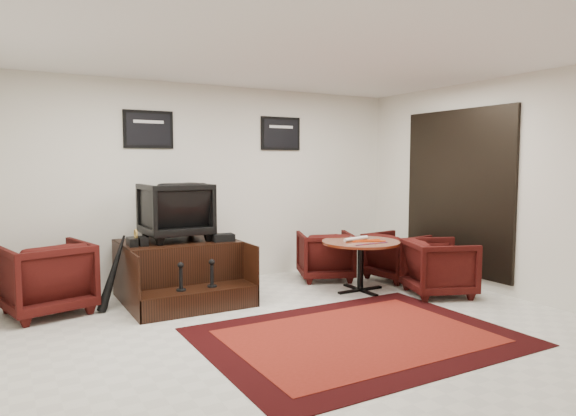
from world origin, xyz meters
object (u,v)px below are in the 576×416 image
object	(u,v)px
armchair_side	(46,274)
meeting_table	(361,247)
shine_chair	(175,208)
shine_podium	(180,272)
table_chair_back	(325,253)
table_chair_window	(396,254)
table_chair_corner	(439,265)

from	to	relation	value
armchair_side	meeting_table	world-z (taller)	armchair_side
shine_chair	meeting_table	world-z (taller)	shine_chair
shine_podium	table_chair_back	size ratio (longest dim) A/B	1.87
table_chair_back	table_chair_window	size ratio (longest dim) A/B	1.03
armchair_side	table_chair_corner	distance (m)	4.76
shine_chair	table_chair_window	world-z (taller)	shine_chair
shine_podium	shine_chair	bearing A→B (deg)	90.00
shine_chair	meeting_table	bearing A→B (deg)	155.10
armchair_side	table_chair_window	world-z (taller)	armchair_side
meeting_table	table_chair_corner	xyz separation A→B (m)	(0.76, -0.66, -0.19)
shine_podium	table_chair_window	world-z (taller)	table_chair_window
shine_podium	meeting_table	size ratio (longest dim) A/B	1.41
shine_podium	table_chair_window	size ratio (longest dim) A/B	1.92
shine_podium	table_chair_corner	distance (m)	3.32
shine_chair	table_chair_back	distance (m)	2.32
shine_podium	table_chair_back	distance (m)	2.19
table_chair_back	table_chair_corner	world-z (taller)	table_chair_corner
table_chair_corner	table_chair_window	bearing A→B (deg)	13.34
shine_podium	meeting_table	bearing A→B (deg)	-20.34
shine_chair	armchair_side	size ratio (longest dim) A/B	0.91
meeting_table	table_chair_back	bearing A→B (deg)	91.36
shine_chair	meeting_table	size ratio (longest dim) A/B	0.79
armchair_side	table_chair_corner	bearing A→B (deg)	146.78
shine_chair	table_chair_window	distance (m)	3.25
shine_podium	table_chair_corner	xyz separation A→B (m)	(2.97, -1.48, 0.06)
shine_chair	table_chair_back	bearing A→B (deg)	174.89
shine_podium	table_chair_window	xyz separation A→B (m)	(3.10, -0.50, 0.04)
table_chair_back	table_chair_window	world-z (taller)	table_chair_back
shine_chair	table_chair_back	world-z (taller)	shine_chair
shine_chair	table_chair_corner	xyz separation A→B (m)	(2.97, -1.62, -0.74)
meeting_table	shine_chair	bearing A→B (deg)	156.41
shine_podium	armchair_side	xyz separation A→B (m)	(-1.52, 0.11, 0.12)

